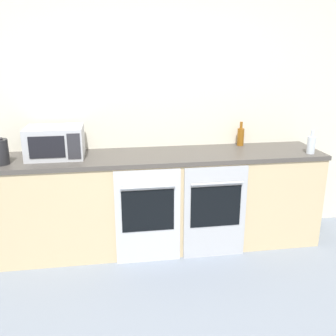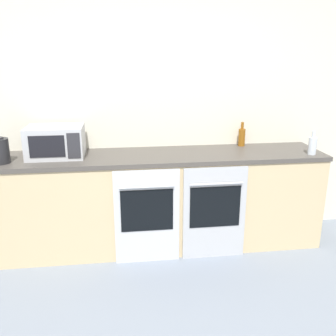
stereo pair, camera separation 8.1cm
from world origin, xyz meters
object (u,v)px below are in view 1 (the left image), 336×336
at_px(oven_left, 148,217).
at_px(oven_right, 215,212).
at_px(bottle_clear, 311,144).
at_px(bottle_amber, 241,136).
at_px(microwave, 55,142).

height_order(oven_left, oven_right, same).
xyz_separation_m(bottle_clear, bottle_amber, (-0.54, 0.41, 0.01)).
xyz_separation_m(oven_left, oven_right, (0.61, 0.00, 0.00)).
xyz_separation_m(oven_left, microwave, (-0.79, 0.36, 0.62)).
height_order(microwave, bottle_amber, microwave).
bearing_deg(bottle_amber, oven_left, -152.00).
distance_m(oven_right, bottle_amber, 0.88).
bearing_deg(oven_left, bottle_clear, 4.74).
height_order(oven_left, microwave, microwave).
height_order(oven_left, bottle_clear, bottle_clear).
relative_size(oven_left, bottle_clear, 3.95).
bearing_deg(bottle_amber, microwave, -174.35).
distance_m(oven_left, microwave, 1.06).
bearing_deg(bottle_amber, oven_right, -126.53).
bearing_deg(microwave, oven_right, -14.38).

